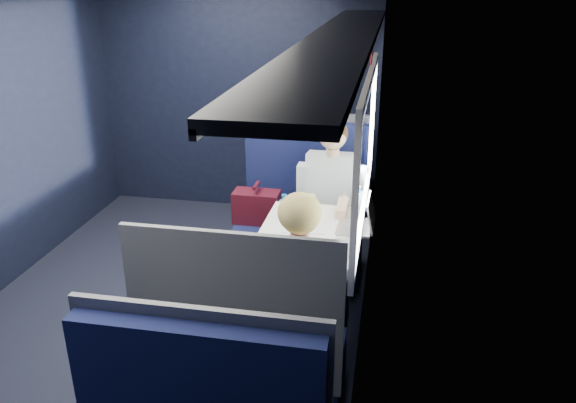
% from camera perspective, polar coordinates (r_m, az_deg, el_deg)
% --- Properties ---
extents(ground, '(2.80, 4.20, 0.01)m').
position_cam_1_polar(ground, '(4.29, -12.12, -11.02)').
color(ground, black).
extents(room_shell, '(3.00, 4.40, 2.40)m').
position_cam_1_polar(room_shell, '(3.70, -13.64, 8.54)').
color(room_shell, black).
rests_on(room_shell, ground).
extents(table, '(0.62, 1.00, 0.74)m').
position_cam_1_polar(table, '(3.70, 2.02, -4.25)').
color(table, '#54565E').
rests_on(table, ground).
extents(seat_bay_near, '(1.04, 0.62, 1.26)m').
position_cam_1_polar(seat_bay_near, '(4.61, 1.14, -1.96)').
color(seat_bay_near, '#0C1138').
rests_on(seat_bay_near, ground).
extents(seat_bay_far, '(1.04, 0.62, 1.26)m').
position_cam_1_polar(seat_bay_far, '(3.14, -3.96, -15.13)').
color(seat_bay_far, '#0C1138').
rests_on(seat_bay_far, ground).
extents(seat_row_front, '(1.04, 0.51, 1.16)m').
position_cam_1_polar(seat_row_front, '(5.46, 2.93, 1.84)').
color(seat_row_front, '#0C1138').
rests_on(seat_row_front, ground).
extents(man, '(0.53, 0.56, 1.32)m').
position_cam_1_polar(man, '(4.31, 4.32, 0.44)').
color(man, black).
rests_on(man, ground).
extents(woman, '(0.53, 0.56, 1.32)m').
position_cam_1_polar(woman, '(3.05, 1.28, -9.12)').
color(woman, black).
rests_on(woman, ground).
extents(papers, '(0.51, 0.73, 0.01)m').
position_cam_1_polar(papers, '(3.78, 1.33, -2.36)').
color(papers, white).
rests_on(papers, table).
extents(laptop, '(0.23, 0.30, 0.22)m').
position_cam_1_polar(laptop, '(3.73, 7.52, -1.88)').
color(laptop, silver).
rests_on(laptop, table).
extents(bottle_small, '(0.07, 0.07, 0.23)m').
position_cam_1_polar(bottle_small, '(3.87, 7.07, -0.27)').
color(bottle_small, silver).
rests_on(bottle_small, table).
extents(cup, '(0.06, 0.06, 0.08)m').
position_cam_1_polar(cup, '(4.03, 7.18, -0.31)').
color(cup, white).
rests_on(cup, table).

